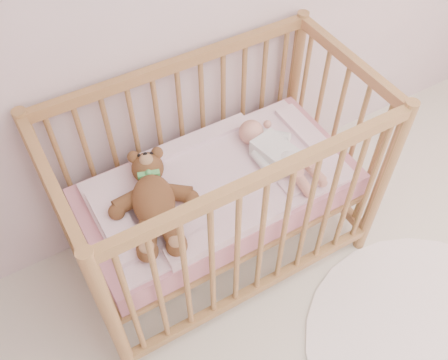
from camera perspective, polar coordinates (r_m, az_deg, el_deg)
crib at (r=2.25m, az=-0.64°, el=-1.10°), size 1.36×0.76×1.00m
mattress at (r=2.26m, az=-0.64°, el=-1.33°), size 1.22×0.62×0.13m
blanket at (r=2.20m, az=-0.65°, el=-0.13°), size 1.10×0.58×0.06m
baby at (r=2.23m, az=5.82°, el=3.53°), size 0.34×0.55×0.12m
teddy_bear at (r=2.04m, az=-8.05°, el=-2.40°), size 0.53×0.64×0.15m
rug at (r=2.60m, az=23.47°, el=-17.63°), size 1.23×1.23×0.01m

